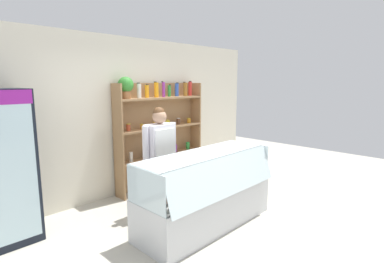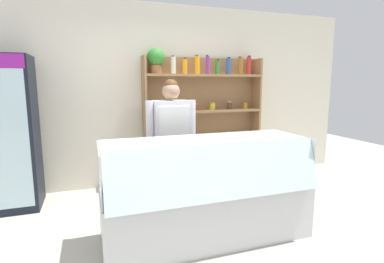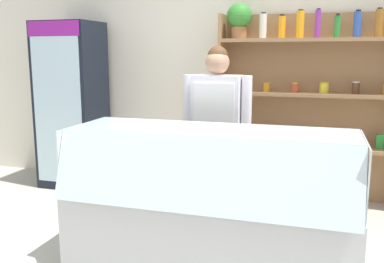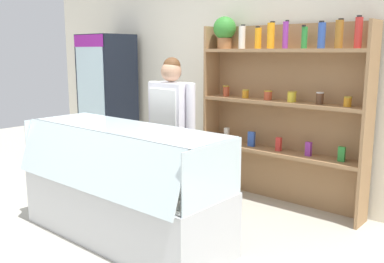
% 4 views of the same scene
% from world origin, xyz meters
% --- Properties ---
extents(ground_plane, '(12.00, 12.00, 0.00)m').
position_xyz_m(ground_plane, '(0.00, 0.00, 0.00)').
color(ground_plane, '#B7B2A3').
extents(back_wall, '(6.80, 0.10, 2.70)m').
position_xyz_m(back_wall, '(0.00, 2.01, 1.35)').
color(back_wall, silver).
rests_on(back_wall, ground).
extents(drinks_fridge, '(0.66, 0.59, 1.87)m').
position_xyz_m(drinks_fridge, '(-1.84, 1.57, 0.94)').
color(drinks_fridge, black).
rests_on(drinks_fridge, ground).
extents(shelving_unit, '(1.86, 0.29, 2.03)m').
position_xyz_m(shelving_unit, '(0.72, 1.81, 1.15)').
color(shelving_unit, '#9E754C').
rests_on(shelving_unit, ground).
extents(deli_display_case, '(2.03, 0.79, 1.01)m').
position_xyz_m(deli_display_case, '(0.17, 0.11, 0.31)').
color(deli_display_case, silver).
rests_on(deli_display_case, ground).
extents(shop_clerk, '(0.61, 0.25, 1.59)m').
position_xyz_m(shop_clerk, '(0.03, 0.89, 0.94)').
color(shop_clerk, '#383D51').
rests_on(shop_clerk, ground).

